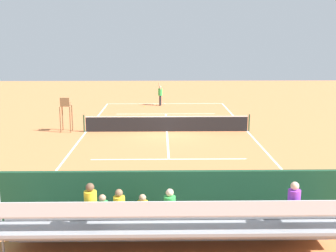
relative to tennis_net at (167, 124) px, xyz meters
name	(u,v)px	position (x,y,z in m)	size (l,w,h in m)	color
ground_plane	(167,131)	(0.00, 0.00, -0.50)	(60.00, 60.00, 0.00)	#D17542
court_line_markings	(167,131)	(0.00, -0.04, -0.50)	(10.10, 22.20, 0.01)	white
tennis_net	(167,124)	(0.00, 0.00, 0.00)	(10.30, 0.10, 1.07)	black
backdrop_wall	(174,203)	(0.00, 14.00, 0.50)	(18.00, 0.16, 2.00)	#194228
bleacher_stand	(173,226)	(0.07, 15.36, 0.43)	(9.06, 2.40, 2.48)	gray
umpire_chair	(66,111)	(6.20, -0.07, 0.81)	(0.67, 0.67, 2.14)	brown
courtside_bench	(277,207)	(-3.26, 13.27, 0.06)	(1.80, 0.40, 0.93)	#9E754C
equipment_bag	(220,220)	(-1.47, 13.40, -0.32)	(0.90, 0.36, 0.36)	black
tennis_player	(160,94)	(0.41, -10.06, 0.51)	(0.43, 0.55, 1.93)	black
tennis_racket	(154,104)	(0.92, -10.63, -0.49)	(0.41, 0.58, 0.03)	black
tennis_ball_near	(144,106)	(1.75, -9.38, -0.47)	(0.07, 0.07, 0.07)	#CCDB33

